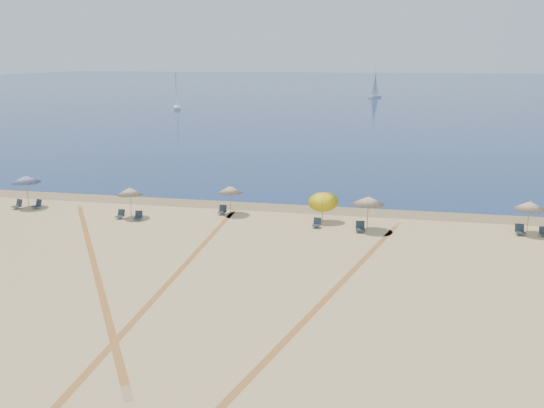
{
  "coord_description": "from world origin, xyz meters",
  "views": [
    {
      "loc": [
        7.66,
        -18.39,
        11.62
      ],
      "look_at": [
        0.0,
        20.0,
        1.3
      ],
      "focal_mm": 36.92,
      "sensor_mm": 36.0,
      "label": 1
    }
  ],
  "objects": [
    {
      "name": "umbrella_5",
      "position": [
        17.58,
        20.56,
        1.96
      ],
      "size": [
        2.08,
        2.08,
        2.31
      ],
      "color": "gray",
      "rests_on": "ground"
    },
    {
      "name": "umbrella_3",
      "position": [
        3.64,
        20.6,
        1.72
      ],
      "size": [
        2.2,
        2.21,
        2.47
      ],
      "color": "gray",
      "rests_on": "ground"
    },
    {
      "name": "chair_6",
      "position": [
        6.43,
        18.7,
        0.32
      ],
      "size": [
        0.65,
        0.75,
        0.73
      ],
      "rotation": [
        0.0,
        0.0,
        0.08
      ],
      "color": "#1C252D",
      "rests_on": "ground"
    },
    {
      "name": "ground",
      "position": [
        0.0,
        0.0,
        0.0
      ],
      "size": [
        160.0,
        160.0,
        0.0
      ],
      "primitive_type": "plane",
      "color": "tan",
      "rests_on": "ground"
    },
    {
      "name": "umbrella_2",
      "position": [
        -3.52,
        21.39,
        1.89
      ],
      "size": [
        1.99,
        2.03,
        2.24
      ],
      "color": "gray",
      "rests_on": "ground"
    },
    {
      "name": "chair_8",
      "position": [
        18.52,
        20.14,
        0.27
      ],
      "size": [
        0.55,
        0.63,
        0.62
      ],
      "rotation": [
        0.0,
        0.0,
        0.07
      ],
      "color": "#1C252D",
      "rests_on": "ground"
    },
    {
      "name": "wet_sand",
      "position": [
        0.0,
        24.0,
        0.0
      ],
      "size": [
        500.0,
        500.0,
        0.0
      ],
      "primitive_type": "plane",
      "color": "olive",
      "rests_on": "ground"
    },
    {
      "name": "chair_2",
      "position": [
        -11.21,
        18.56,
        0.29
      ],
      "size": [
        0.6,
        0.68,
        0.66
      ],
      "rotation": [
        0.0,
        0.0,
        -0.09
      ],
      "color": "#1C252D",
      "rests_on": "ground"
    },
    {
      "name": "umbrella_1",
      "position": [
        -10.6,
        19.08,
        1.97
      ],
      "size": [
        1.92,
        1.94,
        2.31
      ],
      "color": "gray",
      "rests_on": "ground"
    },
    {
      "name": "chair_5",
      "position": [
        3.4,
        19.14,
        0.29
      ],
      "size": [
        0.61,
        0.7,
        0.67
      ],
      "rotation": [
        0.0,
        0.0,
        -0.1
      ],
      "color": "#1C252D",
      "rests_on": "ground"
    },
    {
      "name": "tire_tracks",
      "position": [
        -2.1,
        8.82,
        0.0
      ],
      "size": [
        50.81,
        39.67,
        0.0
      ],
      "color": "tan",
      "rests_on": "ground"
    },
    {
      "name": "sailboat_0",
      "position": [
        4.65,
        150.68,
        2.42
      ],
      "size": [
        3.88,
        5.34,
        8.01
      ],
      "rotation": [
        0.0,
        0.0,
        -0.53
      ],
      "color": "white",
      "rests_on": "ocean"
    },
    {
      "name": "chair_4",
      "position": [
        -4.07,
        21.1,
        0.31
      ],
      "size": [
        0.58,
        0.68,
        0.69
      ],
      "rotation": [
        0.0,
        0.0,
        -0.01
      ],
      "color": "#1C252D",
      "rests_on": "ground"
    },
    {
      "name": "umbrella_4",
      "position": [
        6.89,
        19.31,
        2.09
      ],
      "size": [
        2.22,
        2.22,
        2.43
      ],
      "color": "gray",
      "rests_on": "ground"
    },
    {
      "name": "chair_0",
      "position": [
        -20.44,
        19.55,
        0.32
      ],
      "size": [
        0.78,
        0.85,
        0.72
      ],
      "rotation": [
        0.0,
        0.0,
        -0.31
      ],
      "color": "#1C252D",
      "rests_on": "ground"
    },
    {
      "name": "chair_1",
      "position": [
        -18.94,
        19.9,
        0.31
      ],
      "size": [
        0.77,
        0.83,
        0.7
      ],
      "rotation": [
        0.0,
        0.0,
        -0.33
      ],
      "color": "#1C252D",
      "rests_on": "ground"
    },
    {
      "name": "umbrella_0",
      "position": [
        -19.92,
        20.19,
        2.26
      ],
      "size": [
        2.21,
        2.21,
        2.6
      ],
      "color": "gray",
      "rests_on": "ground"
    },
    {
      "name": "chair_7",
      "position": [
        17.03,
        20.15,
        0.32
      ],
      "size": [
        0.63,
        0.73,
        0.72
      ],
      "rotation": [
        0.0,
        0.0,
        0.06
      ],
      "color": "#1C252D",
      "rests_on": "ground"
    },
    {
      "name": "ocean",
      "position": [
        0.0,
        225.0,
        0.01
      ],
      "size": [
        500.0,
        500.0,
        0.0
      ],
      "primitive_type": "plane",
      "color": "#0C2151",
      "rests_on": "ground"
    },
    {
      "name": "chair_3",
      "position": [
        -9.72,
        18.43,
        0.29
      ],
      "size": [
        0.62,
        0.71,
        0.66
      ],
      "rotation": [
        0.0,
        0.0,
        0.12
      ],
      "color": "#1C252D",
      "rests_on": "ground"
    },
    {
      "name": "sailboat_1",
      "position": [
        -39.25,
        104.92,
        2.44
      ],
      "size": [
        3.27,
        5.54,
        8.07
      ],
      "rotation": [
        0.0,
        0.0,
        0.38
      ],
      "color": "white",
      "rests_on": "ocean"
    }
  ]
}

